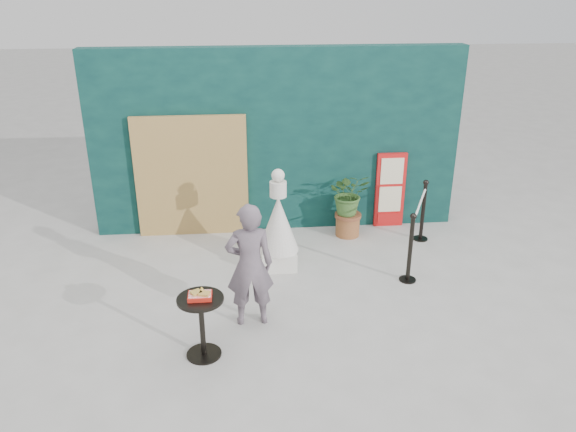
% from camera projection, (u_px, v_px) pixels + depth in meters
% --- Properties ---
extents(ground, '(60.00, 60.00, 0.00)m').
position_uv_depth(ground, '(297.00, 329.00, 6.87)').
color(ground, '#ADAAA5').
rests_on(ground, ground).
extents(back_wall, '(6.00, 0.30, 3.00)m').
position_uv_depth(back_wall, '(277.00, 141.00, 9.16)').
color(back_wall, '#092829').
rests_on(back_wall, ground).
extents(bamboo_fence, '(1.80, 0.08, 2.00)m').
position_uv_depth(bamboo_fence, '(192.00, 177.00, 9.05)').
color(bamboo_fence, tan).
rests_on(bamboo_fence, ground).
extents(woman, '(0.60, 0.41, 1.59)m').
position_uv_depth(woman, '(250.00, 265.00, 6.72)').
color(woman, slate).
rests_on(woman, ground).
extents(menu_board, '(0.50, 0.07, 1.30)m').
position_uv_depth(menu_board, '(390.00, 190.00, 9.48)').
color(menu_board, red).
rests_on(menu_board, ground).
extents(statue, '(0.59, 0.59, 1.52)m').
position_uv_depth(statue, '(278.00, 228.00, 8.13)').
color(statue, silver).
rests_on(statue, ground).
extents(cafe_table, '(0.52, 0.52, 0.75)m').
position_uv_depth(cafe_table, '(202.00, 318.00, 6.22)').
color(cafe_table, black).
rests_on(cafe_table, ground).
extents(food_basket, '(0.26, 0.19, 0.11)m').
position_uv_depth(food_basket, '(200.00, 295.00, 6.11)').
color(food_basket, red).
rests_on(food_basket, cafe_table).
extents(planter, '(0.65, 0.56, 1.10)m').
position_uv_depth(planter, '(349.00, 199.00, 9.12)').
color(planter, brown).
rests_on(planter, ground).
extents(stanchion_barrier, '(0.84, 1.54, 1.03)m').
position_uv_depth(stanchion_barrier, '(417.00, 229.00, 8.41)').
color(stanchion_barrier, black).
rests_on(stanchion_barrier, ground).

